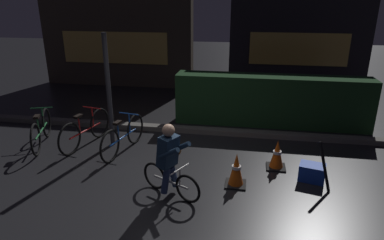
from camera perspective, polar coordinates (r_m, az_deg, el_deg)
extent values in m
plane|color=black|center=(6.29, -2.76, -9.49)|extent=(40.00, 40.00, 0.00)
cube|color=#56544F|center=(8.22, 0.50, -1.69)|extent=(12.00, 0.24, 0.12)
cube|color=#19381C|center=(8.81, 13.13, 3.20)|extent=(4.80, 0.70, 1.26)
cube|color=#42382D|center=(12.81, -12.60, 14.57)|extent=(5.50, 0.50, 4.00)
cube|color=#E5B751|center=(12.63, -12.85, 11.74)|extent=(3.85, 0.04, 1.10)
cube|color=#262328|center=(12.67, 17.69, 15.49)|extent=(4.74, 0.50, 4.62)
cube|color=#E5B751|center=(12.49, 17.40, 11.26)|extent=(3.32, 0.04, 1.10)
cylinder|color=#2D2D33|center=(7.40, -13.80, 4.69)|extent=(0.10, 0.10, 2.43)
torus|color=black|center=(8.59, -23.21, -0.40)|extent=(0.27, 0.66, 0.68)
torus|color=black|center=(7.66, -24.75, -3.00)|extent=(0.27, 0.66, 0.68)
cylinder|color=#236B38|center=(8.12, -23.94, -1.63)|extent=(0.38, 0.97, 0.04)
cylinder|color=#236B38|center=(7.89, -24.41, -0.80)|extent=(0.03, 0.03, 0.38)
cube|color=black|center=(7.83, -24.60, 0.51)|extent=(0.16, 0.22, 0.05)
cylinder|color=#236B38|center=(8.31, -23.73, 0.46)|extent=(0.03, 0.03, 0.43)
cylinder|color=#236B38|center=(8.25, -23.93, 1.87)|extent=(0.44, 0.18, 0.02)
torus|color=black|center=(8.15, -15.21, -0.46)|extent=(0.18, 0.68, 0.69)
torus|color=black|center=(7.41, -19.83, -3.03)|extent=(0.18, 0.68, 0.69)
cylinder|color=#B21919|center=(7.77, -17.41, -1.69)|extent=(0.24, 1.02, 0.04)
cylinder|color=#B21919|center=(7.58, -18.39, -0.79)|extent=(0.03, 0.03, 0.39)
cube|color=black|center=(7.51, -18.55, 0.59)|extent=(0.14, 0.22, 0.05)
cylinder|color=#B21919|center=(7.91, -16.33, 0.48)|extent=(0.03, 0.03, 0.44)
cylinder|color=#B21919|center=(7.84, -16.48, 1.98)|extent=(0.46, 0.11, 0.02)
torus|color=black|center=(7.64, -9.49, -1.45)|extent=(0.17, 0.67, 0.67)
torus|color=black|center=(6.86, -13.60, -4.28)|extent=(0.17, 0.67, 0.67)
cylinder|color=#19479E|center=(7.25, -11.43, -2.79)|extent=(0.22, 0.99, 0.04)
cylinder|color=#19479E|center=(7.04, -12.27, -1.89)|extent=(0.03, 0.03, 0.38)
cube|color=black|center=(6.98, -12.38, -0.45)|extent=(0.14, 0.22, 0.05)
cylinder|color=#19479E|center=(7.39, -10.44, -0.51)|extent=(0.03, 0.03, 0.42)
cylinder|color=#19479E|center=(7.32, -10.54, 1.04)|extent=(0.46, 0.11, 0.02)
cube|color=black|center=(6.07, 7.31, -10.60)|extent=(0.36, 0.36, 0.03)
cone|color=#EA560F|center=(5.93, 7.44, -8.09)|extent=(0.26, 0.26, 0.57)
cylinder|color=white|center=(5.91, 7.45, -7.85)|extent=(0.16, 0.16, 0.05)
cube|color=black|center=(6.77, 13.87, -7.66)|extent=(0.36, 0.36, 0.03)
cone|color=#EA560F|center=(6.65, 14.08, -5.48)|extent=(0.26, 0.26, 0.54)
cylinder|color=white|center=(6.64, 14.10, -5.27)|extent=(0.16, 0.16, 0.05)
cube|color=#193DB7|center=(6.47, 19.48, -8.29)|extent=(0.50, 0.42, 0.30)
torus|color=black|center=(5.46, -0.71, -11.46)|extent=(0.45, 0.26, 0.48)
torus|color=black|center=(5.85, -6.28, -9.26)|extent=(0.45, 0.26, 0.48)
cylinder|color=silver|center=(5.65, -3.60, -10.34)|extent=(0.64, 0.35, 0.04)
cylinder|color=silver|center=(5.65, -4.60, -8.79)|extent=(0.03, 0.03, 0.26)
cube|color=black|center=(5.59, -4.64, -7.61)|extent=(0.22, 0.18, 0.05)
cylinder|color=silver|center=(5.46, -2.06, -9.61)|extent=(0.03, 0.03, 0.30)
cylinder|color=silver|center=(5.39, -2.08, -8.24)|extent=(0.23, 0.42, 0.02)
cylinder|color=navy|center=(5.69, -3.12, -9.36)|extent=(0.19, 0.24, 0.42)
cylinder|color=navy|center=(5.56, -4.45, -10.15)|extent=(0.19, 0.24, 0.42)
cube|color=#192D47|center=(5.42, -4.05, -5.22)|extent=(0.38, 0.40, 0.54)
sphere|color=tan|center=(5.26, -3.98, -1.73)|extent=(0.20, 0.20, 0.20)
cylinder|color=#192D47|center=(5.41, -1.97, -4.62)|extent=(0.39, 0.25, 0.29)
cylinder|color=#192D47|center=(5.22, -3.89, -5.64)|extent=(0.39, 0.25, 0.29)
ellipsoid|color=brown|center=(5.61, -3.18, -4.84)|extent=(0.36, 0.29, 0.24)
cylinder|color=black|center=(6.17, 21.32, -7.31)|extent=(0.25, 0.32, 0.81)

